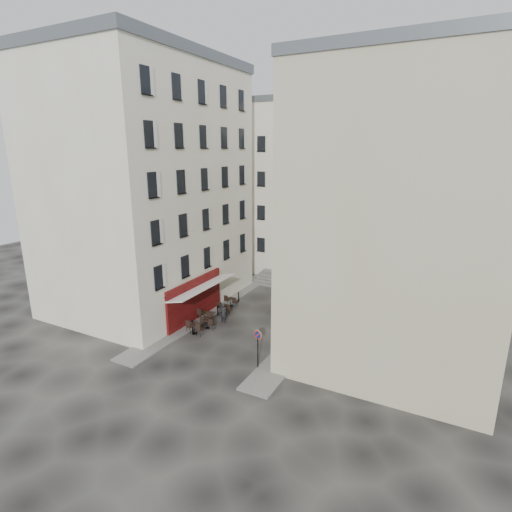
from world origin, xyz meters
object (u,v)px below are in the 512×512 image
Objects in this scene: bistro_table_a at (195,328)px; no_parking_sign at (258,342)px; bistro_table_b at (207,323)px; pedestrian at (223,313)px.

no_parking_sign is at bearing -18.52° from bistro_table_a.
bistro_table_b is 1.67m from pedestrian.
no_parking_sign is at bearing -29.10° from bistro_table_b.
bistro_table_b is at bearing 76.22° from bistro_table_a.
bistro_table_a reaches higher than bistro_table_b.
pedestrian is at bearing 154.34° from no_parking_sign.
bistro_table_a is 1.11× the size of bistro_table_b.
no_parking_sign reaches higher than bistro_table_b.
no_parking_sign is 7.65m from pedestrian.
bistro_table_b is at bearing 75.84° from pedestrian.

